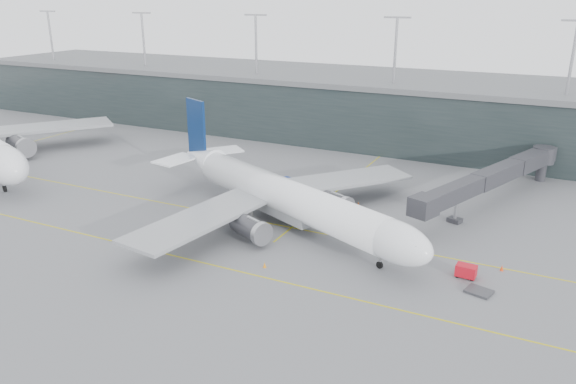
% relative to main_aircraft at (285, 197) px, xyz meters
% --- Properties ---
extents(ground, '(320.00, 320.00, 0.00)m').
position_rel_main_aircraft_xyz_m(ground, '(-3.39, 3.03, -4.48)').
color(ground, '#5D5D62').
rests_on(ground, ground).
extents(taxiline_a, '(160.00, 0.25, 0.02)m').
position_rel_main_aircraft_xyz_m(taxiline_a, '(-3.39, -0.97, -4.47)').
color(taxiline_a, gold).
rests_on(taxiline_a, ground).
extents(taxiline_b, '(160.00, 0.25, 0.02)m').
position_rel_main_aircraft_xyz_m(taxiline_b, '(-3.39, -16.97, -4.47)').
color(taxiline_b, gold).
rests_on(taxiline_b, ground).
extents(taxiline_lead_main, '(0.25, 60.00, 0.02)m').
position_rel_main_aircraft_xyz_m(taxiline_lead_main, '(1.61, 23.03, -4.47)').
color(taxiline_lead_main, gold).
rests_on(taxiline_lead_main, ground).
extents(taxiline_lead_adj, '(0.25, 60.00, 0.02)m').
position_rel_main_aircraft_xyz_m(taxiline_lead_adj, '(-78.39, 23.03, -4.47)').
color(taxiline_lead_adj, gold).
rests_on(taxiline_lead_adj, ground).
extents(terminal, '(240.00, 36.00, 29.00)m').
position_rel_main_aircraft_xyz_m(terminal, '(-3.40, 61.03, 3.14)').
color(terminal, '#1E2828').
rests_on(terminal, ground).
extents(main_aircraft, '(54.20, 49.92, 15.96)m').
position_rel_main_aircraft_xyz_m(main_aircraft, '(0.00, 0.00, 0.00)').
color(main_aircraft, white).
rests_on(main_aircraft, ground).
extents(jet_bridge, '(18.34, 44.22, 6.68)m').
position_rel_main_aircraft_xyz_m(jet_bridge, '(26.51, 26.21, 0.52)').
color(jet_bridge, '#2D2E33').
rests_on(jet_bridge, ground).
extents(gse_cart, '(2.59, 1.74, 1.70)m').
position_rel_main_aircraft_xyz_m(gse_cart, '(28.41, -5.68, -3.53)').
color(gse_cart, red).
rests_on(gse_cart, ground).
extents(baggage_dolly, '(3.47, 3.05, 0.30)m').
position_rel_main_aircraft_xyz_m(baggage_dolly, '(30.53, -8.92, -4.30)').
color(baggage_dolly, '#333338').
rests_on(baggage_dolly, ground).
extents(uld_a, '(2.79, 2.57, 2.05)m').
position_rel_main_aircraft_xyz_m(uld_a, '(-9.51, 13.03, -3.40)').
color(uld_a, '#36363A').
rests_on(uld_a, ground).
extents(uld_b, '(2.73, 2.52, 2.00)m').
position_rel_main_aircraft_xyz_m(uld_b, '(-7.31, 15.25, -3.43)').
color(uld_b, '#36363A').
rests_on(uld_b, ground).
extents(uld_c, '(2.30, 1.85, 2.08)m').
position_rel_main_aircraft_xyz_m(uld_c, '(-3.30, 12.57, -3.39)').
color(uld_c, '#36363A').
rests_on(uld_c, ground).
extents(cone_nose, '(0.48, 0.48, 0.76)m').
position_rel_main_aircraft_xyz_m(cone_nose, '(32.31, -1.67, -4.10)').
color(cone_nose, '#F63C0D').
rests_on(cone_nose, ground).
extents(cone_wing_stbd, '(0.45, 0.45, 0.72)m').
position_rel_main_aircraft_xyz_m(cone_wing_stbd, '(4.26, -14.52, -4.12)').
color(cone_wing_stbd, orange).
rests_on(cone_wing_stbd, ground).
extents(cone_wing_port, '(0.45, 0.45, 0.72)m').
position_rel_main_aircraft_xyz_m(cone_wing_port, '(7.65, 12.50, -4.12)').
color(cone_wing_port, '#F8620D').
rests_on(cone_wing_port, ground).
extents(cone_tail, '(0.40, 0.40, 0.64)m').
position_rel_main_aircraft_xyz_m(cone_tail, '(-13.09, -8.13, -4.16)').
color(cone_tail, red).
rests_on(cone_tail, ground).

